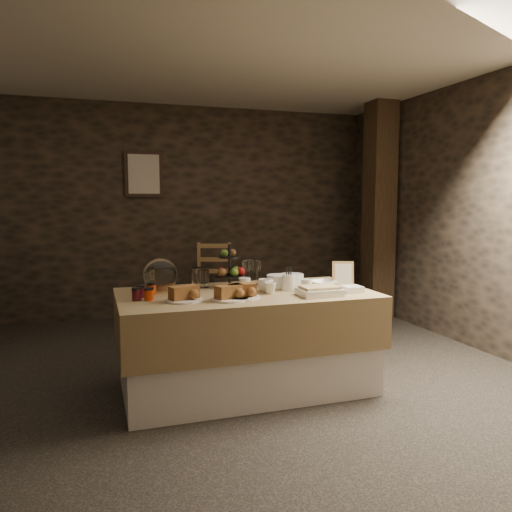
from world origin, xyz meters
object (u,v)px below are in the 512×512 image
object	(u,v)px
chair	(212,286)
buffet_table	(246,333)
fruit_stand	(230,270)
timber_column	(379,211)

from	to	relation	value
chair	buffet_table	bearing A→B (deg)	-78.09
buffet_table	fruit_stand	size ratio (longest dim) A/B	5.53
buffet_table	timber_column	distance (m)	2.97
buffet_table	timber_column	world-z (taller)	timber_column
buffet_table	chair	xyz separation A→B (m)	(0.25, 2.24, -0.02)
timber_column	fruit_stand	xyz separation A→B (m)	(-2.28, -1.52, -0.42)
chair	timber_column	distance (m)	2.22
chair	fruit_stand	distance (m)	2.07
buffet_table	fruit_stand	bearing A→B (deg)	101.90
timber_column	fruit_stand	size ratio (longest dim) A/B	7.61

